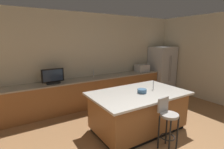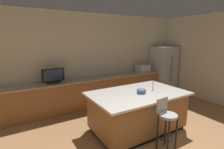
% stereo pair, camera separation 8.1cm
% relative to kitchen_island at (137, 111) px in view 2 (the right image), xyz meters
% --- Properties ---
extents(wall_back, '(7.58, 0.12, 2.91)m').
position_rel_kitchen_island_xyz_m(wall_back, '(-0.25, 2.33, 0.99)').
color(wall_back, beige).
rests_on(wall_back, ground_plane).
extents(wall_right, '(0.12, 4.57, 2.91)m').
position_rel_kitchen_island_xyz_m(wall_right, '(3.34, 0.25, 0.99)').
color(wall_right, beige).
rests_on(wall_right, ground_plane).
extents(counter_back, '(5.27, 0.62, 0.89)m').
position_rel_kitchen_island_xyz_m(counter_back, '(-0.29, 1.95, -0.02)').
color(counter_back, brown).
rests_on(counter_back, ground_plane).
extents(kitchen_island, '(2.18, 1.34, 0.91)m').
position_rel_kitchen_island_xyz_m(kitchen_island, '(0.00, 0.00, 0.00)').
color(kitchen_island, black).
rests_on(kitchen_island, ground_plane).
extents(refrigerator, '(0.87, 0.82, 1.80)m').
position_rel_kitchen_island_xyz_m(refrigerator, '(2.79, 1.86, 0.43)').
color(refrigerator, '#B7BABF').
rests_on(refrigerator, ground_plane).
extents(microwave, '(0.48, 0.36, 0.27)m').
position_rel_kitchen_island_xyz_m(microwave, '(1.83, 1.95, 0.56)').
color(microwave, '#B7BABF').
rests_on(microwave, counter_back).
extents(tv_monitor, '(0.60, 0.16, 0.42)m').
position_rel_kitchen_island_xyz_m(tv_monitor, '(-1.44, 1.90, 0.62)').
color(tv_monitor, black).
rests_on(tv_monitor, counter_back).
extents(sink_faucet_back, '(0.02, 0.02, 0.24)m').
position_rel_kitchen_island_xyz_m(sink_faucet_back, '(-0.14, 2.05, 0.55)').
color(sink_faucet_back, '#B2B2B7').
rests_on(sink_faucet_back, counter_back).
extents(sink_faucet_island, '(0.02, 0.02, 0.22)m').
position_rel_kitchen_island_xyz_m(sink_faucet_island, '(0.45, 0.00, 0.56)').
color(sink_faucet_island, '#B2B2B7').
rests_on(sink_faucet_island, kitchen_island).
extents(bar_stool_center, '(0.34, 0.35, 1.01)m').
position_rel_kitchen_island_xyz_m(bar_stool_center, '(-0.00, -0.85, 0.15)').
color(bar_stool_center, gray).
rests_on(bar_stool_center, ground_plane).
extents(fruit_bowl, '(0.21, 0.21, 0.09)m').
position_rel_kitchen_island_xyz_m(fruit_bowl, '(0.05, -0.06, 0.49)').
color(fruit_bowl, '#3F668C').
rests_on(fruit_bowl, kitchen_island).
extents(cell_phone, '(0.10, 0.16, 0.01)m').
position_rel_kitchen_island_xyz_m(cell_phone, '(0.15, 0.14, 0.45)').
color(cell_phone, black).
rests_on(cell_phone, kitchen_island).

